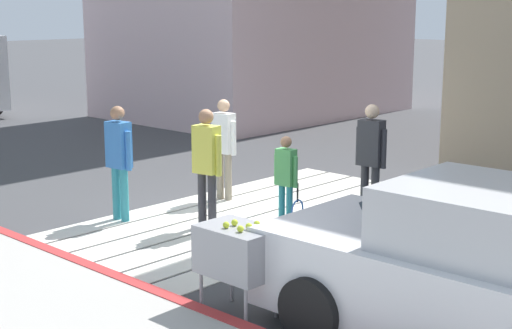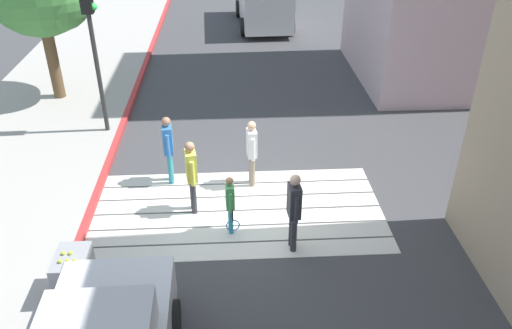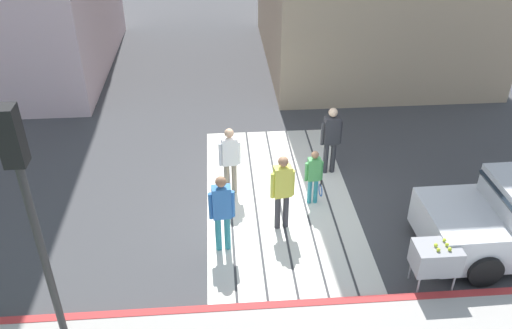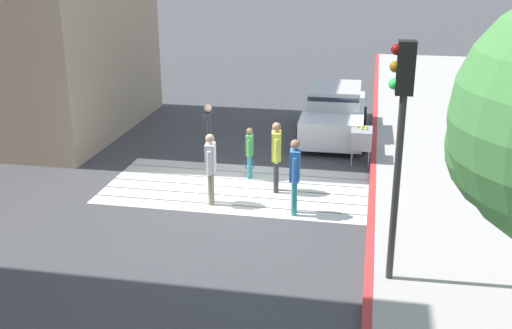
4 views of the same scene
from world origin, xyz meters
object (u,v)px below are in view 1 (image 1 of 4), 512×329
(pedestrian_teen_behind, at_px, (207,160))
(pedestrian_child_with_racket, at_px, (286,177))
(tennis_ball_cart, at_px, (238,251))
(pedestrian_adult_lead, at_px, (119,155))
(pedestrian_adult_side, at_px, (224,142))
(car_parked_near_curb, at_px, (493,279))
(pedestrian_adult_trailing, at_px, (371,153))

(pedestrian_teen_behind, relative_size, pedestrian_child_with_racket, 1.29)
(tennis_ball_cart, bearing_deg, pedestrian_child_with_racket, 32.14)
(tennis_ball_cart, xyz_separation_m, pedestrian_adult_lead, (1.33, 3.75, 0.31))
(pedestrian_adult_lead, relative_size, pedestrian_teen_behind, 1.00)
(pedestrian_adult_side, bearing_deg, pedestrian_teen_behind, -142.86)
(pedestrian_adult_lead, bearing_deg, tennis_ball_cart, -109.50)
(car_parked_near_curb, distance_m, pedestrian_child_with_racket, 4.43)
(pedestrian_adult_lead, distance_m, pedestrian_adult_side, 1.95)
(pedestrian_adult_lead, bearing_deg, pedestrian_adult_side, -6.52)
(pedestrian_adult_trailing, bearing_deg, car_parked_near_curb, -131.65)
(car_parked_near_curb, height_order, pedestrian_adult_trailing, pedestrian_adult_trailing)
(tennis_ball_cart, height_order, pedestrian_adult_side, pedestrian_adult_side)
(car_parked_near_curb, xyz_separation_m, pedestrian_adult_trailing, (3.06, 3.44, 0.27))
(pedestrian_adult_lead, relative_size, pedestrian_adult_side, 1.03)
(pedestrian_teen_behind, bearing_deg, pedestrian_adult_lead, 116.01)
(pedestrian_adult_lead, xyz_separation_m, pedestrian_teen_behind, (0.60, -1.23, 0.00))
(tennis_ball_cart, height_order, pedestrian_child_with_racket, pedestrian_child_with_racket)
(car_parked_near_curb, height_order, tennis_ball_cart, car_parked_near_curb)
(pedestrian_adult_trailing, relative_size, pedestrian_teen_behind, 1.00)
(pedestrian_child_with_racket, bearing_deg, car_parked_near_curb, -114.47)
(pedestrian_adult_lead, distance_m, pedestrian_adult_trailing, 3.72)
(pedestrian_adult_trailing, relative_size, pedestrian_adult_side, 1.04)
(pedestrian_teen_behind, bearing_deg, car_parked_near_curb, -102.03)
(car_parked_near_curb, bearing_deg, pedestrian_teen_behind, 77.97)
(car_parked_near_curb, bearing_deg, pedestrian_adult_lead, 85.97)
(car_parked_near_curb, relative_size, pedestrian_adult_side, 2.59)
(pedestrian_adult_lead, relative_size, pedestrian_child_with_racket, 1.29)
(pedestrian_child_with_racket, bearing_deg, tennis_ball_cart, -147.86)
(tennis_ball_cart, distance_m, pedestrian_child_with_racket, 3.23)
(pedestrian_adult_trailing, relative_size, pedestrian_child_with_racket, 1.29)
(pedestrian_adult_lead, distance_m, pedestrian_teen_behind, 1.37)
(pedestrian_adult_side, distance_m, pedestrian_teen_behind, 1.68)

